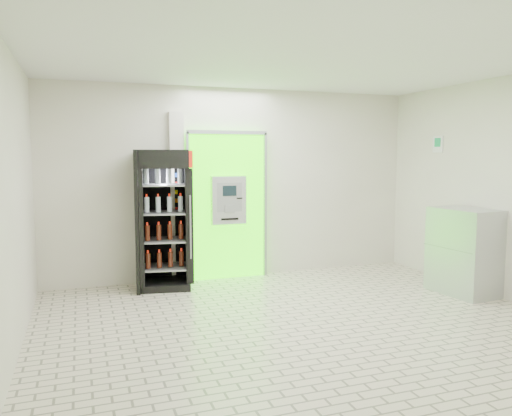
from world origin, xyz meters
name	(u,v)px	position (x,y,z in m)	size (l,w,h in m)	color
ground	(302,323)	(0.00, 0.00, 0.00)	(6.00, 6.00, 0.00)	beige
room_shell	(303,165)	(0.00, 0.00, 1.84)	(6.00, 6.00, 6.00)	silver
atm_assembly	(227,205)	(-0.20, 2.41, 1.17)	(1.30, 0.24, 2.33)	#2DEC00
pillar	(177,198)	(-0.98, 2.45, 1.30)	(0.22, 0.11, 2.60)	silver
beverage_cooler	(163,222)	(-1.25, 2.16, 0.97)	(0.87, 0.82, 2.02)	black
steel_cabinet	(464,251)	(2.69, 0.40, 0.60)	(0.69, 0.96, 1.21)	#B2B5BB
exit_sign	(438,144)	(2.99, 1.40, 2.12)	(0.02, 0.22, 0.26)	white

